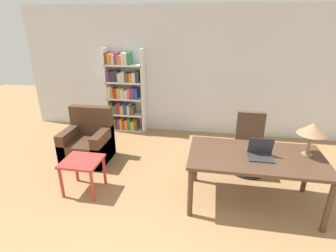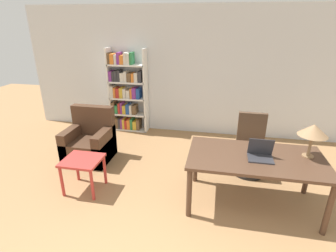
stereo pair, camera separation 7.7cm
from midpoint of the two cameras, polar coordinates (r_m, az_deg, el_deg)
The scene contains 8 objects.
wall_back at distance 5.70m, azimuth 7.16°, elevation 11.43°, with size 8.00×0.06×2.70m.
desk at distance 3.65m, azimuth 17.90°, elevation -7.29°, with size 1.74×0.94×0.74m.
laptop at distance 3.56m, azimuth 18.92°, elevation -5.62°, with size 0.31×0.25×0.25m.
table_lamp at distance 3.74m, azimuth 28.43°, elevation -0.65°, with size 0.36×0.36×0.44m.
office_chair at distance 4.55m, azimuth 16.77°, elevation -4.26°, with size 0.54×0.54×0.99m.
side_table_blue at distance 4.04m, azimuth -18.69°, elevation -8.16°, with size 0.54×0.49×0.51m.
armchair at distance 4.97m, azimuth -17.40°, elevation -3.70°, with size 0.78×0.72×0.94m.
bookshelf at distance 5.96m, azimuth -9.96°, elevation 6.92°, with size 0.85×0.28×1.84m.
Camera 1 is at (0.25, -1.08, 2.37)m, focal length 28.00 mm.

